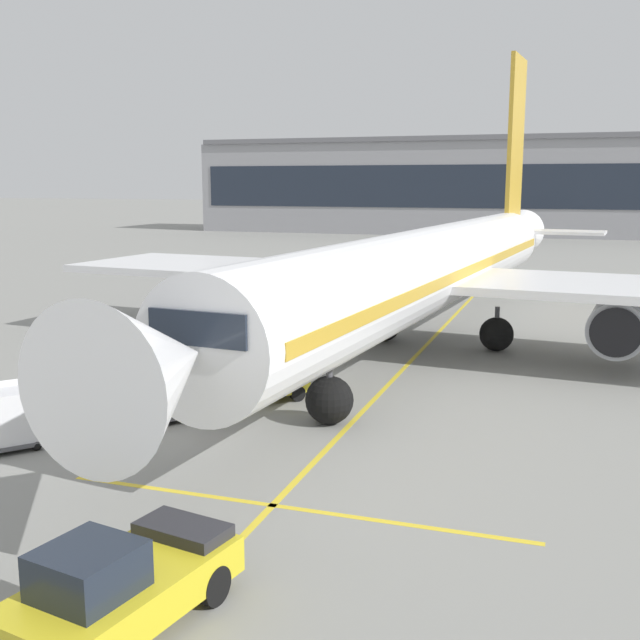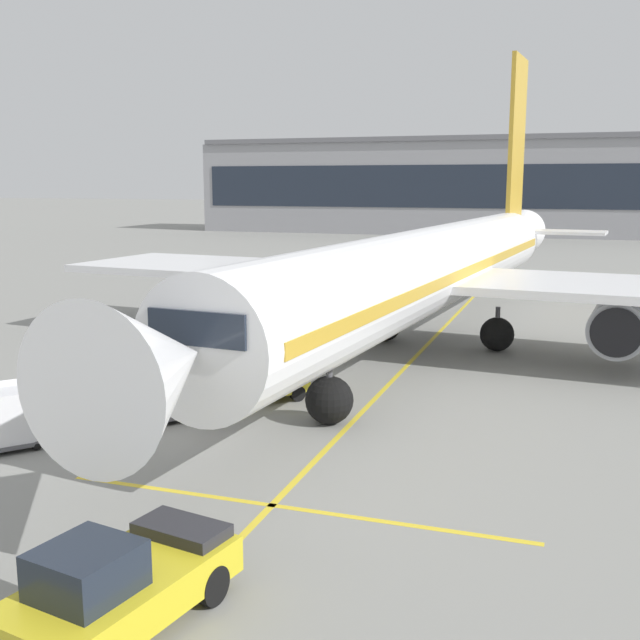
% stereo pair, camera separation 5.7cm
% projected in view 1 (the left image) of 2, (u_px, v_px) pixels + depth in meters
% --- Properties ---
extents(ground_plane, '(600.00, 600.00, 0.00)m').
position_uv_depth(ground_plane, '(156.00, 433.00, 23.96)').
color(ground_plane, gray).
extents(parked_airplane, '(37.89, 47.45, 16.00)m').
position_uv_depth(parked_airplane, '(435.00, 268.00, 35.25)').
color(parked_airplane, white).
rests_on(parked_airplane, ground).
extents(belt_loader, '(4.25, 4.71, 3.42)m').
position_uv_depth(belt_loader, '(264.00, 375.00, 27.49)').
color(belt_loader, gold).
rests_on(belt_loader, ground).
extents(baggage_cart_lead, '(2.50, 2.62, 1.91)m').
position_uv_depth(baggage_cart_lead, '(155.00, 391.00, 25.08)').
color(baggage_cart_lead, '#515156').
rests_on(baggage_cart_lead, ground).
extents(baggage_cart_second, '(2.50, 2.62, 1.91)m').
position_uv_depth(baggage_cart_second, '(87.00, 401.00, 23.97)').
color(baggage_cart_second, '#515156').
rests_on(baggage_cart_second, ground).
extents(baggage_cart_third, '(2.50, 2.62, 1.91)m').
position_uv_depth(baggage_cart_third, '(0.00, 416.00, 22.44)').
color(baggage_cart_third, '#515156').
rests_on(baggage_cart_third, ground).
extents(pushback_tug, '(2.88, 4.71, 1.83)m').
position_uv_depth(pushback_tug, '(120.00, 585.00, 13.34)').
color(pushback_tug, gold).
rests_on(pushback_tug, ground).
extents(ground_crew_by_loader, '(0.47, 0.42, 1.74)m').
position_uv_depth(ground_crew_by_loader, '(211.00, 398.00, 24.28)').
color(ground_crew_by_loader, '#333847').
rests_on(ground_crew_by_loader, ground).
extents(ground_crew_by_carts, '(0.31, 0.56, 1.74)m').
position_uv_depth(ground_crew_by_carts, '(115.00, 394.00, 24.79)').
color(ground_crew_by_carts, black).
rests_on(ground_crew_by_carts, ground).
extents(safety_cone_engine_keepout, '(0.70, 0.70, 0.79)m').
position_uv_depth(safety_cone_engine_keepout, '(258.00, 357.00, 32.65)').
color(safety_cone_engine_keepout, black).
rests_on(safety_cone_engine_keepout, ground).
extents(safety_cone_wingtip, '(0.64, 0.64, 0.72)m').
position_uv_depth(safety_cone_wingtip, '(279.00, 340.00, 36.35)').
color(safety_cone_wingtip, black).
rests_on(safety_cone_wingtip, ground).
extents(apron_guidance_line_lead_in, '(0.20, 110.00, 0.01)m').
position_uv_depth(apron_guidance_line_lead_in, '(419.00, 353.00, 35.25)').
color(apron_guidance_line_lead_in, yellow).
rests_on(apron_guidance_line_lead_in, ground).
extents(apron_guidance_line_stop_bar, '(12.00, 0.20, 0.01)m').
position_uv_depth(apron_guidance_line_stop_bar, '(288.00, 507.00, 18.49)').
color(apron_guidance_line_stop_bar, yellow).
rests_on(apron_guidance_line_stop_bar, ground).
extents(terminal_building, '(103.72, 14.41, 14.39)m').
position_uv_depth(terminal_building, '(539.00, 187.00, 112.94)').
color(terminal_building, '#939399').
rests_on(terminal_building, ground).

